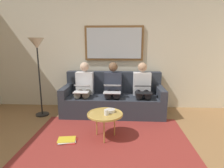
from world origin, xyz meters
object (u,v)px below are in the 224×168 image
object	(u,v)px
framed_mirror	(114,43)
person_left	(142,87)
magazine_stack	(67,140)
standing_lamp	(37,52)
person_right	(84,87)
laptop_silver	(112,89)
laptop_black	(143,89)
couch	(113,99)
bowl	(110,111)
laptop_white	(82,88)
person_middle	(113,87)
cup	(106,112)
coffee_table	(105,114)

from	to	relation	value
framed_mirror	person_left	xyz separation A→B (m)	(-0.64, 0.46, -0.94)
magazine_stack	standing_lamp	world-z (taller)	standing_lamp
person_right	laptop_silver	bearing A→B (deg)	159.69
laptop_black	standing_lamp	bearing A→B (deg)	-1.17
couch	bowl	size ratio (longest dim) A/B	13.76
bowl	laptop_white	xyz separation A→B (m)	(0.65, -0.83, 0.17)
bowl	person_right	xyz separation A→B (m)	(0.65, -1.08, 0.16)
laptop_white	standing_lamp	xyz separation A→B (m)	(0.91, -0.04, 0.75)
magazine_stack	laptop_silver	bearing A→B (deg)	-121.95
laptop_black	person_middle	bearing A→B (deg)	-20.84
framed_mirror	standing_lamp	xyz separation A→B (m)	(1.55, 0.66, -0.18)
person_right	magazine_stack	xyz separation A→B (m)	(0.03, 1.31, -0.59)
laptop_silver	magazine_stack	bearing A→B (deg)	58.05
person_left	laptop_black	xyz separation A→B (m)	(0.00, 0.24, 0.02)
cup	couch	bearing A→B (deg)	-91.91
bowl	laptop_silver	size ratio (longest dim) A/B	0.45
framed_mirror	person_right	xyz separation A→B (m)	(0.64, 0.46, -0.94)
cup	magazine_stack	world-z (taller)	cup
person_left	magazine_stack	xyz separation A→B (m)	(1.31, 1.31, -0.59)
framed_mirror	person_right	distance (m)	1.23
cup	laptop_black	bearing A→B (deg)	-125.20
bowl	laptop_black	world-z (taller)	laptop_black
couch	laptop_black	distance (m)	0.78
standing_lamp	bowl	bearing A→B (deg)	150.72
framed_mirror	person_left	size ratio (longest dim) A/B	1.20
magazine_stack	cup	bearing A→B (deg)	-171.00
person_middle	cup	bearing A→B (deg)	87.98
coffee_table	person_middle	xyz separation A→B (m)	(-0.07, -1.15, 0.20)
person_middle	magazine_stack	size ratio (longest dim) A/B	3.51
couch	standing_lamp	world-z (taller)	standing_lamp
person_middle	laptop_white	distance (m)	0.68
person_right	laptop_black	bearing A→B (deg)	169.22
person_middle	laptop_silver	size ratio (longest dim) A/B	3.19
cup	person_left	distance (m)	1.40
framed_mirror	person_middle	xyz separation A→B (m)	(0.00, 0.46, -0.94)
couch	person_middle	bearing A→B (deg)	90.00
bowl	person_right	distance (m)	1.27
couch	laptop_white	bearing A→B (deg)	25.99
magazine_stack	standing_lamp	bearing A→B (deg)	-51.62
bowl	laptop_black	bearing A→B (deg)	-127.03
couch	cup	distance (m)	1.29
cup	person_left	size ratio (longest dim) A/B	0.08
cup	magazine_stack	xyz separation A→B (m)	(0.63, 0.10, -0.45)
coffee_table	laptop_black	world-z (taller)	laptop_black
standing_lamp	cup	bearing A→B (deg)	146.12
standing_lamp	person_left	bearing A→B (deg)	-174.81
bowl	couch	bearing A→B (deg)	-89.36
framed_mirror	magazine_stack	world-z (taller)	framed_mirror
cup	laptop_black	world-z (taller)	laptop_black
bowl	person_middle	distance (m)	1.09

